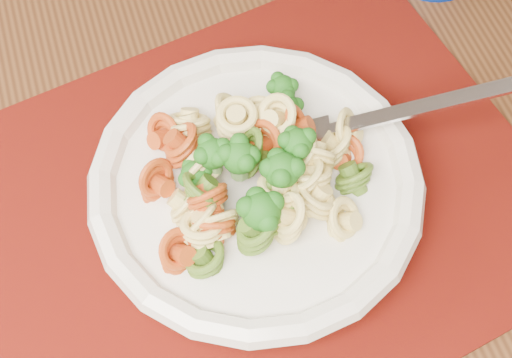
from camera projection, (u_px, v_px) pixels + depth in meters
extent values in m
cube|color=#522F17|center=(196.00, 160.00, 0.56)|extent=(1.32, 0.88, 0.04)
cube|color=#571203|center=(249.00, 205.00, 0.52)|extent=(0.48, 0.40, 0.00)
cylinder|color=silver|center=(256.00, 202.00, 0.51)|extent=(0.10, 0.10, 0.01)
cylinder|color=silver|center=(256.00, 191.00, 0.49)|extent=(0.21, 0.21, 0.03)
torus|color=silver|center=(256.00, 182.00, 0.48)|extent=(0.23, 0.23, 0.02)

